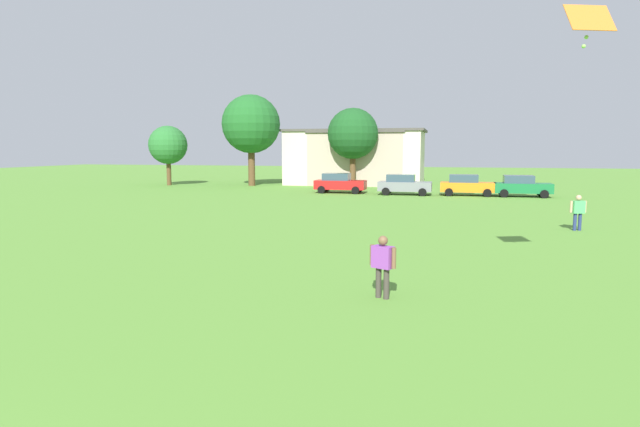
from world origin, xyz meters
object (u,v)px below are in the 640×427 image
Objects in this scene: parked_car_gray_1 at (404,184)px; tree_center at (251,124)px; bystander_near_trees at (578,209)px; tree_far_right at (353,134)px; parked_car_red_0 at (339,183)px; tree_far_left at (168,145)px; adult_bystander at (383,261)px; parked_car_green_3 at (522,186)px; kite at (589,20)px; parked_car_orange_2 at (467,185)px.

tree_center is at bearing 155.45° from parked_car_gray_1.
bystander_near_trees is 29.58m from tree_far_right.
tree_far_left reaches higher than parked_car_red_0.
adult_bystander is 31.96m from parked_car_green_3.
bystander_near_trees is at bearing -34.36° from tree_far_left.
bystander_near_trees is 0.38× the size of parked_car_green_3.
kite reaches higher than parked_car_green_3.
bystander_near_trees is 41.31m from tree_far_left.
tree_far_left is at bearing 132.11° from kite.
bystander_near_trees is at bearing -61.54° from parked_car_gray_1.
tree_far_left is at bearing 169.68° from parked_car_orange_2.
adult_bystander is at bearing -78.66° from tree_far_right.
tree_center is (-10.54, 6.72, 5.35)m from parked_car_red_0.
kite is at bearing -86.25° from parked_car_orange_2.
adult_bystander is 30.86m from parked_car_gray_1.
tree_far_right is (-14.80, 7.30, 4.34)m from parked_car_green_3.
tree_far_right reaches higher than parked_car_gray_1.
tree_far_right is (-5.65, 7.68, 4.34)m from parked_car_gray_1.
parked_car_red_0 is 13.60m from tree_center.
parked_car_green_3 is at bearing -9.19° from tree_far_left.
tree_far_left is at bearing 164.68° from parked_car_red_0.
parked_car_green_3 reaches higher than bystander_near_trees.
parked_car_gray_1 is at bearing -6.33° from parked_car_red_0.
parked_car_gray_1 is (-9.44, 17.41, -0.12)m from bystander_near_trees.
tree_center is (-18.12, 38.12, 5.25)m from adult_bystander.
parked_car_green_3 is at bearing 85.65° from kite.
parked_car_gray_1 is 0.56× the size of tree_far_right.
parked_car_green_3 is at bearing -26.26° from tree_far_right.
parked_car_orange_2 is (10.49, -0.16, 0.00)m from parked_car_red_0.
parked_car_orange_2 is 22.77m from tree_center.
parked_car_red_0 is (-12.43, 29.61, -6.10)m from kite.
bystander_near_trees is 19.81m from parked_car_gray_1.
parked_car_gray_1 is at bearing -53.63° from tree_far_right.
parked_car_green_3 is at bearing -15.44° from tree_center.
adult_bystander is 0.21× the size of tree_far_right.
tree_center reaches higher than adult_bystander.
parked_car_green_3 is 0.56× the size of tree_far_right.
tree_center reaches higher than parked_car_red_0.
parked_car_orange_2 is (-4.46, 17.87, -0.12)m from bystander_near_trees.
parked_car_gray_1 is at bearing 100.06° from bystander_near_trees.
kite is 30.14m from parked_car_orange_2.
parked_car_orange_2 and parked_car_green_3 have the same top height.
adult_bystander is at bearing -95.34° from parked_car_orange_2.
tree_far_right is at bearing 5.57° from tree_far_left.
parked_car_green_3 is 0.47× the size of tree_center.
parked_car_red_0 is at bearing -15.32° from tree_far_left.
bystander_near_trees is at bearing 77.69° from kite.
parked_car_red_0 is 14.66m from parked_car_green_3.
parked_car_gray_1 is (-6.91, 29.00, -6.10)m from kite.
kite reaches higher than parked_car_gray_1.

